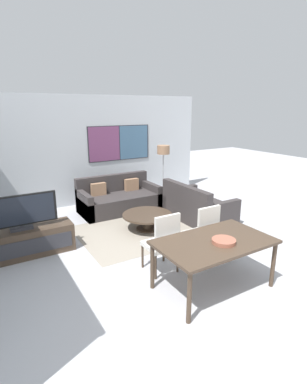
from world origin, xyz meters
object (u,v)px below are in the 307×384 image
(dining_chair_left, at_px, (163,241))
(floor_lamp, at_px, (163,155))
(television, at_px, (20,213))
(dining_chair_centre, at_px, (203,231))
(dining_table, at_px, (214,245))
(sofa_main, at_px, (118,199))
(fruit_bowl, at_px, (224,241))
(coffee_table, at_px, (147,218))
(sofa_side, at_px, (196,208))
(tv_console, at_px, (23,243))

(dining_chair_left, xyz_separation_m, floor_lamp, (1.91, 2.96, 0.77))
(television, height_order, dining_chair_centre, television)
(dining_chair_centre, bearing_deg, dining_table, -119.61)
(sofa_main, xyz_separation_m, fruit_bowl, (-0.20, -3.88, 0.48))
(coffee_table, bearing_deg, dining_chair_centre, -85.25)
(fruit_bowl, xyz_separation_m, floor_lamp, (1.47, 3.78, 0.55))
(dining_table, distance_m, fruit_bowl, 0.16)
(fruit_bowl, bearing_deg, dining_chair_left, 118.18)
(sofa_side, relative_size, fruit_bowl, 4.97)
(television, distance_m, fruit_bowl, 3.34)
(fruit_bowl, distance_m, floor_lamp, 4.10)
(coffee_table, xyz_separation_m, dining_chair_left, (-0.64, -1.60, 0.27))
(dining_chair_left, height_order, dining_chair_centre, same)
(coffee_table, bearing_deg, floor_lamp, 47.06)
(television, bearing_deg, dining_table, -47.99)
(sofa_side, distance_m, dining_chair_left, 2.43)
(dining_table, bearing_deg, dining_chair_left, 118.85)
(floor_lamp, bearing_deg, sofa_main, 175.62)
(dining_chair_centre, distance_m, fruit_bowl, 0.89)
(dining_chair_left, bearing_deg, sofa_side, 39.03)
(sofa_side, distance_m, coffee_table, 1.24)
(sofa_side, height_order, fruit_bowl, sofa_side)
(television, xyz_separation_m, dining_chair_centre, (2.54, -1.71, -0.26))
(coffee_table, xyz_separation_m, dining_chair_centre, (0.13, -1.62, 0.27))
(sofa_side, bearing_deg, floor_lamp, -1.06)
(dining_chair_left, height_order, floor_lamp, floor_lamp)
(tv_console, distance_m, dining_chair_left, 2.45)
(sofa_main, bearing_deg, dining_chair_left, -101.78)
(tv_console, bearing_deg, floor_lamp, 19.23)
(television, distance_m, sofa_side, 3.68)
(dining_table, relative_size, dining_chair_centre, 1.64)
(television, height_order, sofa_side, television)
(television, bearing_deg, sofa_side, -2.51)
(sofa_side, height_order, dining_chair_left, dining_chair_left)
(television, distance_m, sofa_main, 2.82)
(sofa_side, relative_size, dining_chair_centre, 1.64)
(tv_console, relative_size, dining_chair_centre, 1.70)
(sofa_side, distance_m, dining_chair_centre, 1.92)
(tv_console, relative_size, sofa_side, 1.04)
(dining_table, bearing_deg, fruit_bowl, -65.91)
(television, distance_m, coffee_table, 2.46)
(sofa_main, relative_size, sofa_side, 1.19)
(dining_chair_centre, xyz_separation_m, floor_lamp, (1.13, 2.98, 0.77))
(sofa_main, bearing_deg, television, -150.17)
(floor_lamp, bearing_deg, tv_console, -160.77)
(tv_console, bearing_deg, fruit_bowl, -48.67)
(tv_console, distance_m, dining_table, 3.24)
(dining_chair_centre, distance_m, floor_lamp, 3.28)
(sofa_main, bearing_deg, fruit_bowl, -92.93)
(television, height_order, coffee_table, television)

